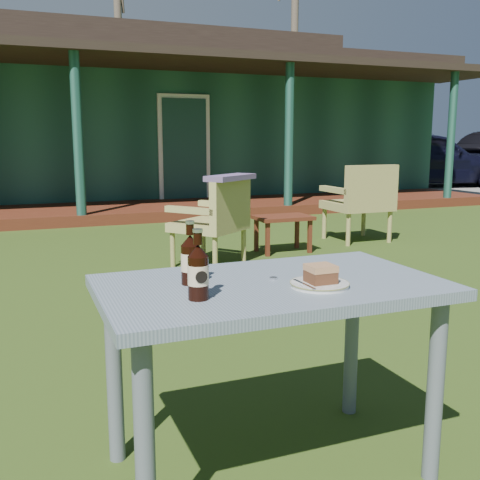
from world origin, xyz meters
name	(u,v)px	position (x,y,z in m)	size (l,w,h in m)	color
ground	(165,333)	(0.00, 0.00, 0.00)	(80.00, 80.00, 0.00)	#334916
pavilion	(55,120)	(0.00, 9.39, 1.61)	(15.80, 8.30, 3.45)	#1B463A
gravel_strip	(468,185)	(10.50, 8.50, 0.01)	(9.00, 6.00, 0.02)	gray
tree_mid	(119,42)	(3.00, 18.50, 4.75)	(0.28, 0.28, 9.50)	brown
tree_right	(295,26)	(9.50, 17.00, 5.50)	(0.28, 0.28, 11.00)	brown
car_near	(425,159)	(8.94, 8.41, 0.72)	(1.70, 4.23, 1.44)	black
cafe_table	(271,309)	(0.00, -1.60, 0.62)	(1.20, 0.70, 0.72)	slate
plate	(320,284)	(0.13, -1.72, 0.73)	(0.20, 0.20, 0.01)	silver
cake_slice	(321,274)	(0.13, -1.72, 0.77)	(0.09, 0.09, 0.06)	#502C19
fork	(304,284)	(0.06, -1.73, 0.74)	(0.01, 0.14, 0.00)	silver
cola_bottle_near	(190,259)	(-0.27, -1.53, 0.81)	(0.07, 0.07, 0.22)	black
cola_bottle_far	(198,271)	(-0.30, -1.72, 0.81)	(0.07, 0.07, 0.22)	black
bottle_cap	(273,278)	(0.02, -1.57, 0.72)	(0.03, 0.03, 0.01)	silver
armchair_left	(216,218)	(0.94, 1.71, 0.47)	(0.85, 0.84, 0.84)	#9F964F
armchair_right	(362,199)	(2.98, 2.30, 0.52)	(0.69, 0.65, 0.92)	#9F964F
floral_throw	(231,177)	(1.04, 1.57, 0.86)	(0.61, 0.21, 0.05)	#654F7A
side_table	(283,221)	(1.84, 2.08, 0.34)	(0.60, 0.40, 0.40)	#532314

